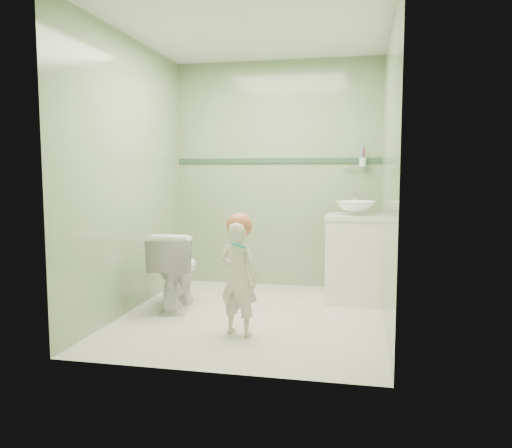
# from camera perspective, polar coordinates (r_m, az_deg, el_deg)

# --- Properties ---
(ground) EXTENTS (2.50, 2.50, 0.00)m
(ground) POSITION_cam_1_polar(r_m,az_deg,el_deg) (4.43, -0.40, -10.29)
(ground) COLOR beige
(ground) RESTS_ON ground
(room_shell) EXTENTS (2.50, 2.54, 2.40)m
(room_shell) POSITION_cam_1_polar(r_m,az_deg,el_deg) (4.25, -0.42, 5.43)
(room_shell) COLOR #8AA877
(room_shell) RESTS_ON ground
(trim_stripe) EXTENTS (2.20, 0.02, 0.05)m
(trim_stripe) POSITION_cam_1_polar(r_m,az_deg,el_deg) (5.47, 2.35, 7.12)
(trim_stripe) COLOR #2F5037
(trim_stripe) RESTS_ON room_shell
(vanity) EXTENTS (0.52, 0.50, 0.80)m
(vanity) POSITION_cam_1_polar(r_m,az_deg,el_deg) (4.93, 10.96, -3.95)
(vanity) COLOR white
(vanity) RESTS_ON ground
(counter) EXTENTS (0.54, 0.52, 0.04)m
(counter) POSITION_cam_1_polar(r_m,az_deg,el_deg) (4.87, 11.06, 0.80)
(counter) COLOR white
(counter) RESTS_ON vanity
(basin) EXTENTS (0.37, 0.37, 0.13)m
(basin) POSITION_cam_1_polar(r_m,az_deg,el_deg) (4.87, 11.07, 1.78)
(basin) COLOR white
(basin) RESTS_ON counter
(faucet) EXTENTS (0.03, 0.13, 0.18)m
(faucet) POSITION_cam_1_polar(r_m,az_deg,el_deg) (5.05, 11.12, 2.84)
(faucet) COLOR silver
(faucet) RESTS_ON counter
(cup_holder) EXTENTS (0.26, 0.07, 0.21)m
(cup_holder) POSITION_cam_1_polar(r_m,az_deg,el_deg) (5.34, 11.82, 6.84)
(cup_holder) COLOR silver
(cup_holder) RESTS_ON room_shell
(toilet) EXTENTS (0.49, 0.74, 0.70)m
(toilet) POSITION_cam_1_polar(r_m,az_deg,el_deg) (4.67, -9.01, -5.08)
(toilet) COLOR white
(toilet) RESTS_ON ground
(toddler) EXTENTS (0.36, 0.30, 0.87)m
(toddler) POSITION_cam_1_polar(r_m,az_deg,el_deg) (3.85, -1.95, -6.12)
(toddler) COLOR beige
(toddler) RESTS_ON ground
(hair_cap) EXTENTS (0.19, 0.19, 0.19)m
(hair_cap) POSITION_cam_1_polar(r_m,az_deg,el_deg) (3.81, -1.89, -0.17)
(hair_cap) COLOR #B36140
(hair_cap) RESTS_ON toddler
(teal_toothbrush) EXTENTS (0.11, 0.14, 0.08)m
(teal_toothbrush) POSITION_cam_1_polar(r_m,az_deg,el_deg) (3.66, -2.01, -2.33)
(teal_toothbrush) COLOR teal
(teal_toothbrush) RESTS_ON toddler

